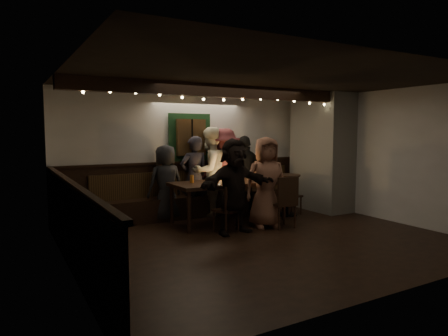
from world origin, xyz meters
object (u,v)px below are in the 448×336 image
chair_near_right (285,199)px  person_f (234,186)px  dining_table (229,185)px  person_g (266,182)px  person_d (224,171)px  chair_end (288,192)px  chair_near_left (229,206)px  high_top (287,189)px  person_b (194,177)px  person_e (245,174)px  person_c (210,171)px  person_a (166,183)px

chair_near_right → person_f: 1.04m
dining_table → person_g: person_g is taller
person_d → person_g: person_d is taller
chair_end → person_d: 1.42m
dining_table → person_f: size_ratio=1.35×
chair_near_left → chair_end: 2.00m
high_top → dining_table: bearing=178.2°
chair_near_right → person_b: (-1.02, 1.71, 0.30)m
person_f → person_e: bearing=44.2°
high_top → person_c: bearing=150.8°
high_top → person_d: size_ratio=0.47×
high_top → person_f: size_ratio=0.52×
chair_near_left → chair_near_right: chair_near_right is taller
person_a → person_d: size_ratio=0.82×
chair_near_left → person_c: size_ratio=0.45×
person_a → person_f: person_f is taller
chair_near_right → person_e: size_ratio=0.57×
dining_table → person_e: bearing=39.5°
person_d → person_f: size_ratio=1.11×
high_top → person_e: size_ratio=0.52×
chair_near_left → person_b: bearing=88.9°
person_f → chair_near_left: bearing=122.9°
person_c → person_e: bearing=157.9°
person_c → person_g: size_ratio=1.11×
dining_table → person_d: size_ratio=1.22×
dining_table → person_d: bearing=67.3°
person_d → person_a: bearing=14.9°
chair_near_right → person_b: 2.01m
dining_table → chair_near_right: 1.15m
person_e → person_f: size_ratio=1.01×
person_b → chair_near_left: bearing=90.8°
person_c → person_e: size_ratio=1.11×
person_a → person_c: size_ratio=0.81×
person_b → person_e: 1.20m
high_top → chair_end: bearing=47.3°
chair_near_left → person_c: person_c is taller
chair_near_right → person_e: person_e is taller
chair_near_left → person_e: size_ratio=0.50×
high_top → person_g: bearing=-147.3°
person_a → person_d: 1.33m
person_f → person_c: bearing=70.7°
person_g → chair_end: bearing=46.8°
high_top → person_g: (-1.02, -0.65, 0.29)m
person_a → person_e: 1.83m
person_a → dining_table: bearing=138.3°
dining_table → person_d: person_d is taller
chair_near_right → high_top: chair_near_right is taller
person_c → person_e: 0.84m
high_top → person_g: size_ratio=0.52×
chair_near_left → chair_end: bearing=21.3°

